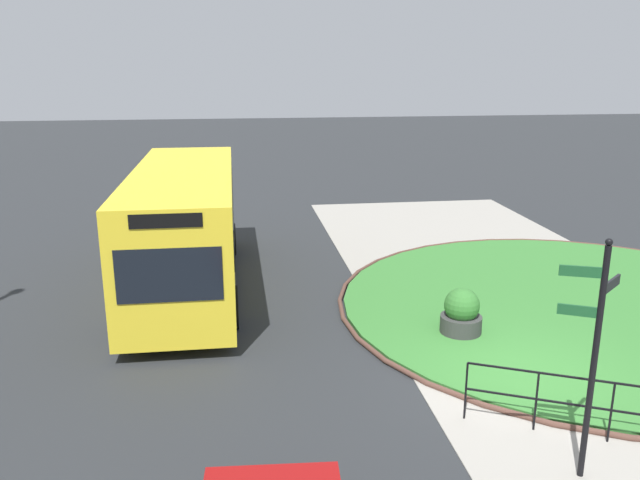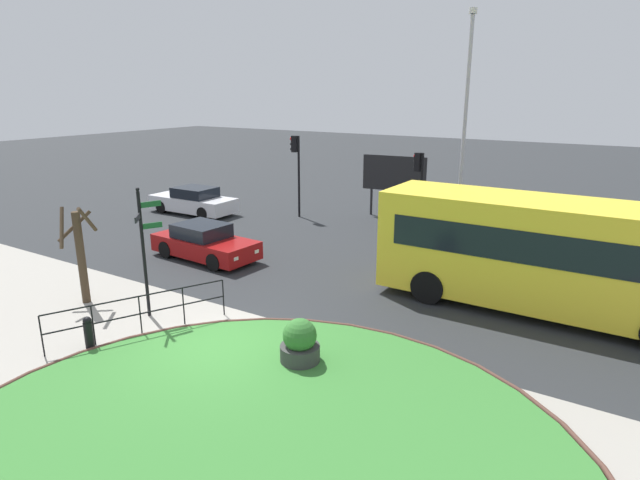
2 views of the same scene
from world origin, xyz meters
TOP-DOWN VIEW (x-y plane):
  - ground at (0.00, 0.00)m, footprint 120.00×120.00m
  - sidewalk_paving at (0.00, -2.00)m, footprint 32.00×8.01m
  - grass_island at (3.41, -3.20)m, footprint 11.87×11.87m
  - grass_kerb_ring at (3.41, -3.20)m, footprint 12.18×12.18m
  - signpost_directional at (-2.87, 0.42)m, footprint 0.49×1.07m
  - bollard_foreground at (-2.56, -1.70)m, footprint 0.22×0.22m
  - railing_grass_edge at (-2.15, -0.49)m, footprint 2.01×4.10m
  - bus_yellow at (6.26, 6.59)m, footprint 9.21×2.64m
  - car_near_lane at (-5.28, 5.08)m, footprint 4.29×2.00m
  - car_far_lane at (-11.08, 10.30)m, footprint 4.63×1.88m
  - traffic_light_near at (-6.24, 12.52)m, footprint 0.48×0.31m
  - traffic_light_far at (0.15, 12.41)m, footprint 0.49×0.30m
  - lamppost_tall at (1.67, 13.31)m, footprint 0.32×0.32m
  - billboard_left at (-2.13, 14.99)m, footprint 3.18×0.50m
  - planter_near_signpost at (2.17, 0.41)m, footprint 0.92×0.92m
  - street_tree_bare at (-5.30, 0.08)m, footprint 1.20×1.31m

SIDE VIEW (x-z plane):
  - ground at x=0.00m, z-range 0.00..0.00m
  - sidewalk_paving at x=0.00m, z-range 0.00..0.02m
  - grass_island at x=3.41m, z-range 0.00..0.10m
  - grass_kerb_ring at x=3.41m, z-range 0.00..0.11m
  - bollard_foreground at x=-2.56m, z-range 0.01..0.87m
  - planter_near_signpost at x=2.17m, z-range -0.06..1.06m
  - car_near_lane at x=-5.28m, z-range -0.05..1.27m
  - car_far_lane at x=-11.08m, z-range -0.05..1.31m
  - railing_grass_edge at x=-2.15m, z-range 0.15..1.22m
  - street_tree_bare at x=-5.30m, z-range 0.10..3.08m
  - bus_yellow at x=6.26m, z-range 0.12..3.31m
  - signpost_directional at x=-2.87m, z-range 0.26..3.90m
  - billboard_left at x=-2.13m, z-range 0.58..3.61m
  - traffic_light_far at x=0.15m, z-range 0.84..4.40m
  - traffic_light_near at x=-6.24m, z-range 0.92..4.89m
  - lamppost_tall at x=1.67m, z-range 0.30..9.46m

